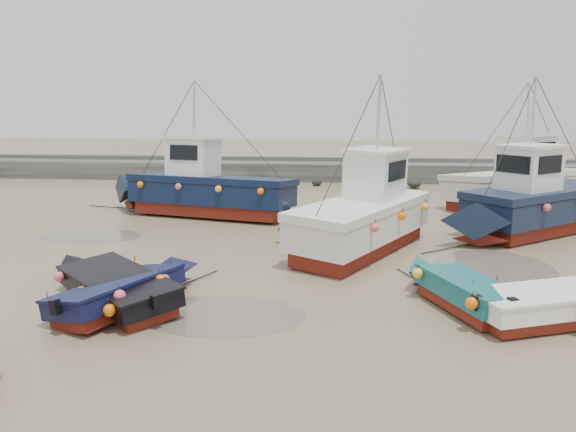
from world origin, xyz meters
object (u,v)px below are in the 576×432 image
Objects in this scene: dinghy_3 at (568,300)px; cabin_boat_2 at (532,202)px; cabin_boat_0 at (200,188)px; cabin_boat_3 at (524,182)px; cabin_boat_1 at (369,213)px; dinghy_1 at (131,288)px; dinghy_4 at (113,282)px; dinghy_2 at (459,286)px; person at (285,244)px.

cabin_boat_2 is (2.08, 9.33, 0.80)m from dinghy_3.
cabin_boat_0 is 1.13× the size of cabin_boat_3.
cabin_boat_1 and cabin_boat_3 have the same top height.
dinghy_1 is at bearing 88.89° from cabin_boat_2.
cabin_boat_3 is (15.34, 14.85, 0.80)m from dinghy_4.
cabin_boat_1 is at bearing 87.16° from dinghy_2.
person is at bearing -124.24° from cabin_boat_0.
cabin_boat_0 is at bearing 121.36° from dinghy_1.
dinghy_4 is at bearing -75.92° from cabin_boat_3.
dinghy_3 is 17.07m from cabin_boat_0.
cabin_boat_1 is 5.75× the size of person.
cabin_boat_0 is (-1.13, 12.03, 0.77)m from dinghy_1.
cabin_boat_0 and cabin_boat_2 have the same top height.
cabin_boat_3 reaches higher than dinghy_3.
dinghy_1 is 0.59× the size of cabin_boat_1.
dinghy_3 is 1.21× the size of dinghy_4.
cabin_boat_1 is 11.90m from cabin_boat_3.
dinghy_1 and dinghy_2 have the same top height.
dinghy_3 is at bearing 131.24° from person.
dinghy_4 is (-9.26, -0.49, -0.02)m from dinghy_2.
dinghy_1 is 0.86× the size of dinghy_3.
dinghy_1 is at bearing -105.32° from cabin_boat_1.
dinghy_2 is at bearing 32.04° from dinghy_1.
cabin_boat_2 is 0.93× the size of cabin_boat_3.
dinghy_4 is at bearing 86.38° from cabin_boat_2.
dinghy_1 is at bearing -160.86° from cabin_boat_0.
cabin_boat_2 reaches higher than dinghy_3.
cabin_boat_1 is (-4.58, 6.49, 0.80)m from dinghy_3.
dinghy_4 is at bearing -109.94° from cabin_boat_1.
cabin_boat_2 is at bearing 146.91° from dinghy_3.
dinghy_1 is 3.38× the size of person.
dinghy_3 is at bearing 26.66° from dinghy_1.
cabin_boat_3 is 5.84× the size of person.
cabin_boat_2 reaches higher than dinghy_1.
cabin_boat_2 is at bearing 52.27° from cabin_boat_1.
dinghy_2 and dinghy_3 have the same top height.
dinghy_1 is 0.51× the size of cabin_boat_0.
dinghy_1 is at bearing 162.98° from dinghy_2.
person is (4.52, -5.03, -1.32)m from cabin_boat_0.
cabin_boat_1 is (6.51, 6.62, 0.79)m from dinghy_1.
cabin_boat_3 is at bearing 146.15° from dinghy_3.
cabin_boat_3 is at bearing -150.73° from person.
dinghy_2 is at bearing 115.13° from cabin_boat_2.
cabin_boat_0 is at bearing 108.15° from dinghy_2.
dinghy_1 is 11.08m from dinghy_3.
person is at bearing 90.13° from dinghy_1.
dinghy_3 reaches higher than person.
cabin_boat_1 is (7.64, -5.41, 0.02)m from cabin_boat_0.
dinghy_2 is at bearing -128.04° from dinghy_3.
cabin_boat_2 is at bearing 38.86° from dinghy_2.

